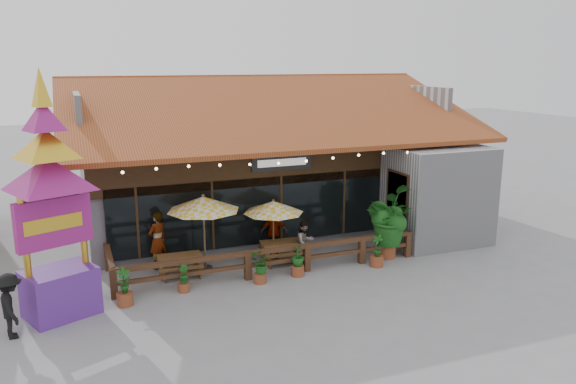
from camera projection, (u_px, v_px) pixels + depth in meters
name	position (u px, v px, depth m)	size (l,w,h in m)	color
ground	(315.00, 264.00, 18.84)	(100.00, 100.00, 0.00)	gray
restaurant_building	(259.00, 166.00, 24.43)	(15.50, 14.73, 6.09)	#BAB9BF
patio_railing	(253.00, 257.00, 17.66)	(10.00, 2.60, 0.92)	#4D2D1B
umbrella_left	(203.00, 204.00, 17.91)	(2.41, 2.41, 2.52)	brown
umbrella_right	(273.00, 207.00, 18.68)	(2.40, 2.40, 2.17)	brown
picnic_table_left	(180.00, 262.00, 17.77)	(1.42, 1.24, 0.66)	brown
picnic_table_right	(283.00, 248.00, 18.97)	(1.58, 1.39, 0.71)	brown
thai_sign_tower	(50.00, 180.00, 14.22)	(3.40, 3.40, 6.99)	#57268B
tropical_plant	(388.00, 218.00, 19.18)	(2.11, 2.24, 2.47)	brown
diner_a	(158.00, 240.00, 18.26)	(0.70, 0.46, 1.92)	#382312
diner_b	(305.00, 242.00, 18.74)	(0.72, 0.56, 1.48)	#382312
diner_c	(274.00, 232.00, 19.65)	(0.94, 0.39, 1.60)	#382312
pedestrian	(11.00, 306.00, 13.66)	(1.07, 0.61, 1.65)	black
planter_a	(124.00, 289.00, 15.55)	(0.45, 0.45, 1.11)	brown
planter_b	(184.00, 280.00, 16.48)	(0.34, 0.36, 0.84)	brown
planter_c	(260.00, 267.00, 17.10)	(0.68, 0.62, 0.94)	brown
planter_d	(298.00, 261.00, 17.69)	(0.53, 0.53, 1.02)	brown
planter_e	(377.00, 253.00, 18.52)	(0.44, 0.45, 1.09)	brown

